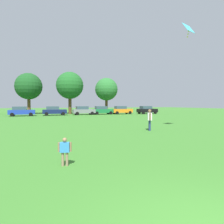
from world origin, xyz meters
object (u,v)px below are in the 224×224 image
Objects in this scene: child_kite_flyer at (65,149)px; parked_car_black_5 at (147,110)px; parked_car_navy_1 at (54,111)px; parked_car_blue_0 at (21,111)px; parked_car_gray_2 at (83,110)px; tree_right at (70,86)px; parked_car_green_3 at (102,110)px; parked_car_orange_4 at (122,110)px; tree_far_right at (106,89)px; tree_left at (29,86)px; adult_bystander at (150,118)px; kite at (189,29)px.

child_kite_flyer is 36.54m from parked_car_black_5.
parked_car_blue_0 is at bearing -176.91° from parked_car_navy_1.
parked_car_gray_2 is 7.07m from tree_right.
parked_car_black_5 is 0.48× the size of tree_right.
parked_car_orange_4 is at bearing -2.61° from parked_car_green_3.
parked_car_black_5 is 10.59m from tree_far_right.
parked_car_blue_0 reaches higher than child_kite_flyer.
tree_right reaches higher than tree_left.
adult_bystander reaches higher than parked_car_blue_0.
adult_bystander is 1.35× the size of kite.
tree_left is (-10.38, 30.78, 4.78)m from adult_bystander.
parked_car_green_3 is 4.22m from parked_car_orange_4.
adult_bystander is 0.39× the size of parked_car_navy_1.
kite reaches higher than parked_car_blue_0.
child_kite_flyer is 0.77× the size of kite.
parked_car_green_3 is 0.50× the size of tree_left.
adult_bystander is at bearing -76.72° from parked_car_navy_1.
tree_left is (-23.85, 7.43, 4.93)m from parked_car_black_5.
parked_car_blue_0 is 19.08m from tree_far_right.
parked_car_orange_4 is (4.21, -0.19, 0.00)m from parked_car_green_3.
child_kite_flyer is at bearing -150.52° from kite.
parked_car_gray_2 is at bearing 26.41° from adult_bystander.
parked_car_gray_2 is at bearing 91.26° from child_kite_flyer.
tree_left is (-13.30, 31.65, -2.24)m from kite.
tree_right reaches higher than parked_car_blue_0.
parked_car_orange_4 is (15.28, 30.98, 0.28)m from child_kite_flyer.
parked_car_blue_0 and parked_car_navy_1 have the same top height.
parked_car_navy_1 and parked_car_gray_2 have the same top height.
tree_left is at bearing 147.73° from parked_car_gray_2.
tree_far_right is at bearing 6.20° from tree_right.
tree_far_right is (-1.57, 5.35, 4.67)m from parked_car_orange_4.
child_kite_flyer is 34.54m from parked_car_orange_4.
parked_car_navy_1 is 0.48× the size of tree_right.
child_kite_flyer is 0.23× the size of parked_car_green_3.
kite is at bearing -96.43° from tree_far_right.
parked_car_blue_0 is 5.53m from parked_car_navy_1.
parked_car_blue_0 is 0.53× the size of tree_far_right.
parked_car_navy_1 is (1.61, 31.01, 0.28)m from child_kite_flyer.
parked_car_green_3 is at bearing 84.70° from child_kite_flyer.
parked_car_green_3 is at bearing 2.17° from parked_car_gray_2.
parked_car_navy_1 is at bearing 3.09° from parked_car_blue_0.
parked_car_navy_1 is 1.00× the size of parked_car_gray_2.
adult_bystander is 26.55m from parked_car_blue_0.
parked_car_black_5 is (20.82, 30.02, 0.28)m from child_kite_flyer.
parked_car_orange_4 reaches higher than child_kite_flyer.
adult_bystander is 0.19× the size of tree_right.
tree_far_right is (8.55, 0.93, -0.51)m from tree_right.
parked_car_black_5 is at bearing -17.30° from tree_left.
parked_car_black_5 is 17.35m from tree_right.
kite is 0.29× the size of parked_car_navy_1.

